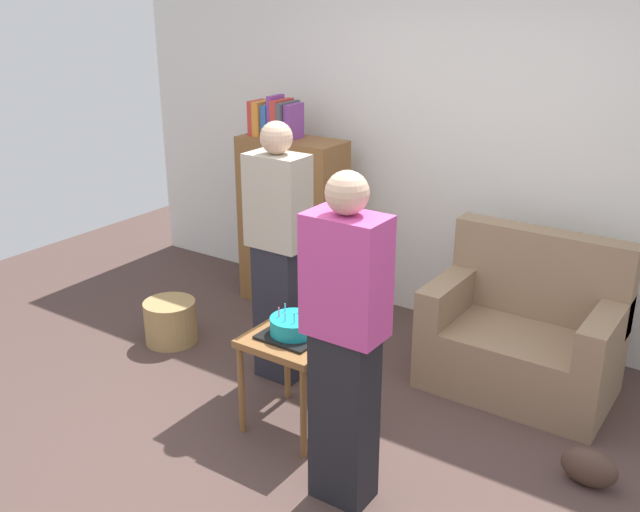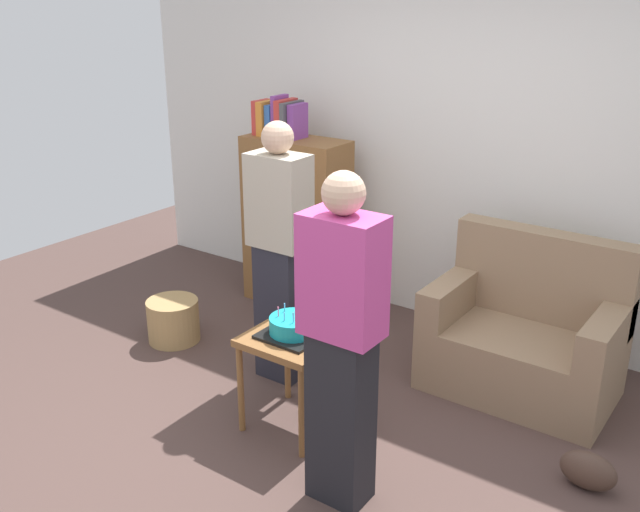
# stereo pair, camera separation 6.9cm
# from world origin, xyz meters

# --- Properties ---
(ground_plane) EXTENTS (8.00, 8.00, 0.00)m
(ground_plane) POSITION_xyz_m (0.00, 0.00, 0.00)
(ground_plane) COLOR #4C3833
(wall_back) EXTENTS (6.00, 0.10, 2.70)m
(wall_back) POSITION_xyz_m (0.00, 2.05, 1.35)
(wall_back) COLOR silver
(wall_back) RESTS_ON ground_plane
(couch) EXTENTS (1.10, 0.70, 0.96)m
(couch) POSITION_xyz_m (0.66, 1.38, 0.34)
(couch) COLOR #8C7054
(couch) RESTS_ON ground_plane
(bookshelf) EXTENTS (0.80, 0.36, 1.60)m
(bookshelf) POSITION_xyz_m (-1.26, 1.61, 0.68)
(bookshelf) COLOR brown
(bookshelf) RESTS_ON ground_plane
(side_table) EXTENTS (0.48, 0.48, 0.57)m
(side_table) POSITION_xyz_m (-0.24, 0.23, 0.48)
(side_table) COLOR brown
(side_table) RESTS_ON ground_plane
(birthday_cake) EXTENTS (0.32, 0.32, 0.17)m
(birthday_cake) POSITION_xyz_m (-0.24, 0.23, 0.62)
(birthday_cake) COLOR black
(birthday_cake) RESTS_ON side_table
(person_blowing_candles) EXTENTS (0.36, 0.22, 1.63)m
(person_blowing_candles) POSITION_xyz_m (-0.64, 0.64, 0.83)
(person_blowing_candles) COLOR #23232D
(person_blowing_candles) RESTS_ON ground_plane
(person_holding_cake) EXTENTS (0.36, 0.22, 1.63)m
(person_holding_cake) POSITION_xyz_m (0.31, -0.12, 0.83)
(person_holding_cake) COLOR black
(person_holding_cake) RESTS_ON ground_plane
(wicker_basket) EXTENTS (0.36, 0.36, 0.30)m
(wicker_basket) POSITION_xyz_m (-1.56, 0.58, 0.15)
(wicker_basket) COLOR #A88451
(wicker_basket) RESTS_ON ground_plane
(handbag) EXTENTS (0.28, 0.14, 0.20)m
(handbag) POSITION_xyz_m (1.28, 0.64, 0.10)
(handbag) COLOR #473328
(handbag) RESTS_ON ground_plane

